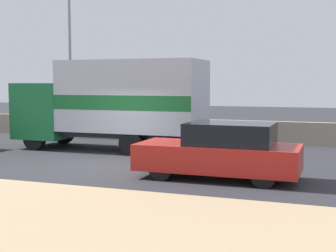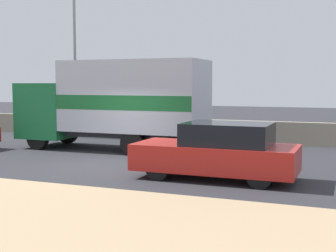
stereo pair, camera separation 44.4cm
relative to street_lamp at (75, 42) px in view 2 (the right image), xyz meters
name	(u,v)px [view 2 (the right image)]	position (x,y,z in m)	size (l,w,h in m)	color
ground_plane	(108,165)	(5.17, -6.20, -4.59)	(80.00, 80.00, 0.00)	#2D2D33
stone_wall_backdrop	(183,129)	(5.17, 0.96, -4.10)	(60.00, 0.35, 0.99)	gray
street_lamp	(75,42)	(0.00, 0.00, 0.00)	(0.56, 0.28, 8.06)	gray
box_truck	(117,102)	(3.89, -3.09, -2.69)	(7.55, 2.50, 3.49)	#196B38
car_hatchback	(219,151)	(9.12, -7.11, -3.83)	(4.43, 1.84, 1.56)	#B21E19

